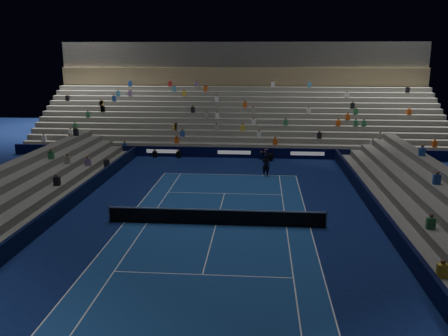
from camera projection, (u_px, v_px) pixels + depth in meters
ground at (216, 225)px, 27.51m from camera, size 90.00×90.00×0.00m
court_surface at (216, 225)px, 27.50m from camera, size 10.97×23.77×0.01m
sponsor_barrier_far at (234, 153)px, 45.30m from camera, size 44.00×0.25×1.00m
sponsor_barrier_east at (385, 222)px, 26.64m from camera, size 0.25×37.00×1.00m
sponsor_barrier_west at (55, 213)px, 28.14m from camera, size 0.25×37.00×1.00m
grandstand_main at (239, 111)px, 53.73m from camera, size 44.00×15.20×11.20m
tennis_net at (216, 217)px, 27.39m from camera, size 12.90×0.10×1.10m
tennis_player at (266, 165)px, 38.32m from camera, size 0.79×0.64×1.87m
broadcast_camera at (270, 157)px, 44.11m from camera, size 0.56×0.98×0.65m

